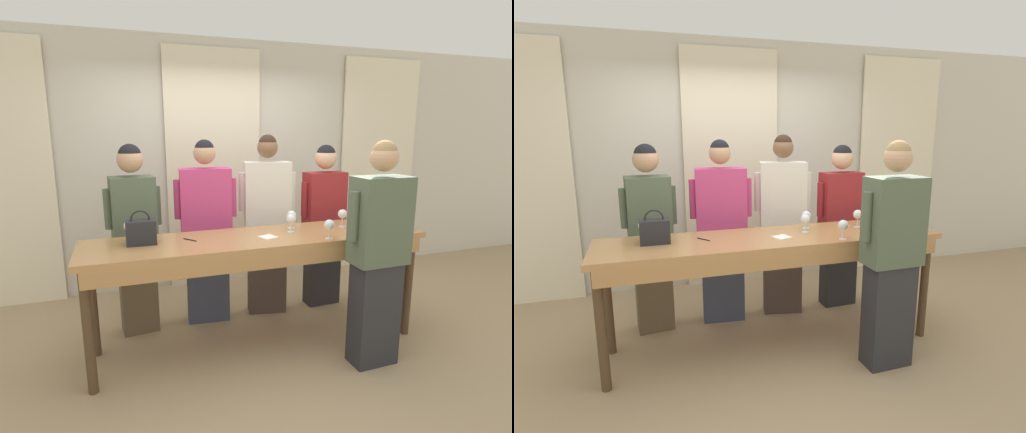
% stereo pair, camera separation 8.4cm
% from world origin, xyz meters
% --- Properties ---
extents(ground_plane, '(18.00, 18.00, 0.00)m').
position_xyz_m(ground_plane, '(0.00, 0.00, 0.00)').
color(ground_plane, tan).
extents(wall_back, '(12.00, 0.06, 2.80)m').
position_xyz_m(wall_back, '(0.00, 1.63, 1.40)').
color(wall_back, beige).
rests_on(wall_back, ground_plane).
extents(curtain_panel_left, '(1.09, 0.03, 2.69)m').
position_xyz_m(curtain_panel_left, '(-2.22, 1.56, 1.34)').
color(curtain_panel_left, '#EFE5C6').
rests_on(curtain_panel_left, ground_plane).
extents(curtain_panel_center, '(1.09, 0.03, 2.69)m').
position_xyz_m(curtain_panel_center, '(0.00, 1.56, 1.34)').
color(curtain_panel_center, '#EFE5C6').
rests_on(curtain_panel_center, ground_plane).
extents(curtain_panel_right, '(1.09, 0.03, 2.69)m').
position_xyz_m(curtain_panel_right, '(2.22, 1.56, 1.34)').
color(curtain_panel_right, '#EFE5C6').
rests_on(curtain_panel_right, ground_plane).
extents(tasting_bar, '(2.77, 0.66, 0.96)m').
position_xyz_m(tasting_bar, '(0.00, -0.03, 0.85)').
color(tasting_bar, '#B27F4C').
rests_on(tasting_bar, ground_plane).
extents(wine_bottle, '(0.08, 0.08, 0.31)m').
position_xyz_m(wine_bottle, '(1.27, -0.20, 1.07)').
color(wine_bottle, black).
rests_on(wine_bottle, tasting_bar).
extents(handbag, '(0.22, 0.14, 0.26)m').
position_xyz_m(handbag, '(-0.91, 0.07, 1.05)').
color(handbag, '#232328').
rests_on(handbag, tasting_bar).
extents(wine_glass_front_left, '(0.08, 0.08, 0.16)m').
position_xyz_m(wine_glass_front_left, '(0.50, -0.25, 1.07)').
color(wine_glass_front_left, white).
rests_on(wine_glass_front_left, tasting_bar).
extents(wine_glass_front_mid, '(0.08, 0.08, 0.16)m').
position_xyz_m(wine_glass_front_mid, '(0.30, 0.04, 1.07)').
color(wine_glass_front_mid, white).
rests_on(wine_glass_front_mid, tasting_bar).
extents(wine_glass_front_right, '(0.08, 0.08, 0.16)m').
position_xyz_m(wine_glass_front_right, '(0.94, -0.21, 1.07)').
color(wine_glass_front_right, white).
rests_on(wine_glass_front_right, tasting_bar).
extents(wine_glass_center_left, '(0.08, 0.08, 0.16)m').
position_xyz_m(wine_glass_center_left, '(0.82, 0.08, 1.07)').
color(wine_glass_center_left, white).
rests_on(wine_glass_center_left, tasting_bar).
extents(wine_glass_center_mid, '(0.08, 0.08, 0.16)m').
position_xyz_m(wine_glass_center_mid, '(0.36, 0.17, 1.07)').
color(wine_glass_center_mid, white).
rests_on(wine_glass_center_mid, tasting_bar).
extents(wine_glass_center_right, '(0.08, 0.08, 0.16)m').
position_xyz_m(wine_glass_center_right, '(-1.00, 0.21, 1.07)').
color(wine_glass_center_right, white).
rests_on(wine_glass_center_right, tasting_bar).
extents(napkin, '(0.16, 0.16, 0.00)m').
position_xyz_m(napkin, '(0.06, -0.05, 0.96)').
color(napkin, white).
rests_on(napkin, tasting_bar).
extents(pen, '(0.09, 0.11, 0.01)m').
position_xyz_m(pen, '(-0.55, 0.06, 0.96)').
color(pen, black).
rests_on(pen, tasting_bar).
extents(guest_olive_jacket, '(0.48, 0.30, 1.69)m').
position_xyz_m(guest_olive_jacket, '(-0.95, 0.59, 0.88)').
color(guest_olive_jacket, brown).
rests_on(guest_olive_jacket, ground_plane).
extents(guest_pink_top, '(0.57, 0.26, 1.72)m').
position_xyz_m(guest_pink_top, '(-0.31, 0.59, 0.88)').
color(guest_pink_top, '#383D51').
rests_on(guest_pink_top, ground_plane).
extents(guest_cream_sweater, '(0.55, 0.29, 1.76)m').
position_xyz_m(guest_cream_sweater, '(0.29, 0.59, 0.91)').
color(guest_cream_sweater, '#473833').
rests_on(guest_cream_sweater, ground_plane).
extents(guest_striped_shirt, '(0.52, 0.22, 1.66)m').
position_xyz_m(guest_striped_shirt, '(0.91, 0.59, 0.87)').
color(guest_striped_shirt, '#28282D').
rests_on(guest_striped_shirt, ground_plane).
extents(host_pouring, '(0.53, 0.25, 1.73)m').
position_xyz_m(host_pouring, '(0.76, -0.54, 0.89)').
color(host_pouring, '#28282D').
rests_on(host_pouring, ground_plane).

